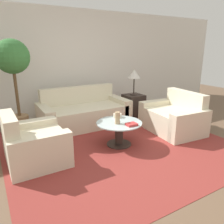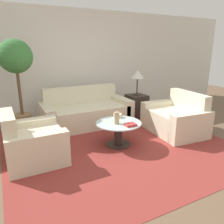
{
  "view_description": "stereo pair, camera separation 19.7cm",
  "coord_description": "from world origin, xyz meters",
  "px_view_note": "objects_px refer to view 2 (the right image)",
  "views": [
    {
      "loc": [
        -1.9,
        -2.35,
        1.69
      ],
      "look_at": [
        0.03,
        0.97,
        0.55
      ],
      "focal_mm": 35.0,
      "sensor_mm": 36.0,
      "label": 1
    },
    {
      "loc": [
        -1.72,
        -2.44,
        1.69
      ],
      "look_at": [
        0.03,
        0.97,
        0.55
      ],
      "focal_mm": 35.0,
      "sensor_mm": 36.0,
      "label": 2
    }
  ],
  "objects_px": {
    "armchair": "(31,144)",
    "bowl": "(118,116)",
    "table_lamp": "(137,75)",
    "coffee_table": "(118,130)",
    "potted_plant": "(17,66)",
    "book_stack": "(130,125)",
    "vase": "(117,118)",
    "sofa_main": "(86,112)",
    "loveseat": "(177,119)"
  },
  "relations": [
    {
      "from": "coffee_table",
      "to": "bowl",
      "type": "distance_m",
      "value": 0.34
    },
    {
      "from": "armchair",
      "to": "coffee_table",
      "type": "bearing_deg",
      "value": -95.34
    },
    {
      "from": "armchair",
      "to": "potted_plant",
      "type": "xyz_separation_m",
      "value": [
        0.03,
        1.39,
        1.06
      ]
    },
    {
      "from": "table_lamp",
      "to": "book_stack",
      "type": "relative_size",
      "value": 3.38
    },
    {
      "from": "armchair",
      "to": "book_stack",
      "type": "distance_m",
      "value": 1.61
    },
    {
      "from": "table_lamp",
      "to": "coffee_table",
      "type": "bearing_deg",
      "value": -133.72
    },
    {
      "from": "coffee_table",
      "to": "vase",
      "type": "relative_size",
      "value": 3.87
    },
    {
      "from": "book_stack",
      "to": "coffee_table",
      "type": "bearing_deg",
      "value": 112.03
    },
    {
      "from": "table_lamp",
      "to": "bowl",
      "type": "height_order",
      "value": "table_lamp"
    },
    {
      "from": "potted_plant",
      "to": "bowl",
      "type": "bearing_deg",
      "value": -38.66
    },
    {
      "from": "sofa_main",
      "to": "loveseat",
      "type": "height_order",
      "value": "sofa_main"
    },
    {
      "from": "potted_plant",
      "to": "coffee_table",
      "type": "bearing_deg",
      "value": -46.46
    },
    {
      "from": "potted_plant",
      "to": "vase",
      "type": "relative_size",
      "value": 8.92
    },
    {
      "from": "armchair",
      "to": "coffee_table",
      "type": "xyz_separation_m",
      "value": [
        1.46,
        -0.12,
        0.0
      ]
    },
    {
      "from": "sofa_main",
      "to": "book_stack",
      "type": "relative_size",
      "value": 10.57
    },
    {
      "from": "table_lamp",
      "to": "loveseat",
      "type": "bearing_deg",
      "value": -82.71
    },
    {
      "from": "sofa_main",
      "to": "loveseat",
      "type": "bearing_deg",
      "value": -40.65
    },
    {
      "from": "loveseat",
      "to": "vase",
      "type": "bearing_deg",
      "value": -82.76
    },
    {
      "from": "vase",
      "to": "bowl",
      "type": "distance_m",
      "value": 0.37
    },
    {
      "from": "coffee_table",
      "to": "table_lamp",
      "type": "distance_m",
      "value": 1.92
    },
    {
      "from": "table_lamp",
      "to": "book_stack",
      "type": "distance_m",
      "value": 1.98
    },
    {
      "from": "potted_plant",
      "to": "vase",
      "type": "bearing_deg",
      "value": -48.67
    },
    {
      "from": "sofa_main",
      "to": "book_stack",
      "type": "bearing_deg",
      "value": -82.0
    },
    {
      "from": "armchair",
      "to": "coffee_table",
      "type": "height_order",
      "value": "armchair"
    },
    {
      "from": "potted_plant",
      "to": "vase",
      "type": "height_order",
      "value": "potted_plant"
    },
    {
      "from": "potted_plant",
      "to": "book_stack",
      "type": "xyz_separation_m",
      "value": [
        1.53,
        -1.76,
        -0.89
      ]
    },
    {
      "from": "sofa_main",
      "to": "potted_plant",
      "type": "height_order",
      "value": "potted_plant"
    },
    {
      "from": "sofa_main",
      "to": "table_lamp",
      "type": "xyz_separation_m",
      "value": [
        1.34,
        -0.04,
        0.77
      ]
    },
    {
      "from": "sofa_main",
      "to": "coffee_table",
      "type": "distance_m",
      "value": 1.32
    },
    {
      "from": "armchair",
      "to": "loveseat",
      "type": "relative_size",
      "value": 0.73
    },
    {
      "from": "sofa_main",
      "to": "vase",
      "type": "bearing_deg",
      "value": -87.37
    },
    {
      "from": "table_lamp",
      "to": "potted_plant",
      "type": "height_order",
      "value": "potted_plant"
    },
    {
      "from": "coffee_table",
      "to": "bowl",
      "type": "relative_size",
      "value": 5.0
    },
    {
      "from": "sofa_main",
      "to": "bowl",
      "type": "xyz_separation_m",
      "value": [
        0.25,
        -1.05,
        0.19
      ]
    },
    {
      "from": "loveseat",
      "to": "bowl",
      "type": "bearing_deg",
      "value": -96.42
    },
    {
      "from": "sofa_main",
      "to": "armchair",
      "type": "relative_size",
      "value": 2.06
    },
    {
      "from": "loveseat",
      "to": "coffee_table",
      "type": "bearing_deg",
      "value": -84.65
    },
    {
      "from": "loveseat",
      "to": "book_stack",
      "type": "bearing_deg",
      "value": -73.79
    },
    {
      "from": "coffee_table",
      "to": "table_lamp",
      "type": "relative_size",
      "value": 1.3
    },
    {
      "from": "bowl",
      "to": "book_stack",
      "type": "distance_m",
      "value": 0.51
    },
    {
      "from": "armchair",
      "to": "sofa_main",
      "type": "bearing_deg",
      "value": -48.91
    },
    {
      "from": "bowl",
      "to": "book_stack",
      "type": "bearing_deg",
      "value": -93.76
    },
    {
      "from": "table_lamp",
      "to": "bowl",
      "type": "xyz_separation_m",
      "value": [
        -1.09,
        -1.01,
        -0.59
      ]
    },
    {
      "from": "sofa_main",
      "to": "loveseat",
      "type": "relative_size",
      "value": 1.51
    },
    {
      "from": "vase",
      "to": "bowl",
      "type": "xyz_separation_m",
      "value": [
        0.19,
        0.31,
        -0.07
      ]
    },
    {
      "from": "armchair",
      "to": "potted_plant",
      "type": "distance_m",
      "value": 1.75
    },
    {
      "from": "coffee_table",
      "to": "potted_plant",
      "type": "height_order",
      "value": "potted_plant"
    },
    {
      "from": "potted_plant",
      "to": "loveseat",
      "type": "bearing_deg",
      "value": -27.9
    },
    {
      "from": "vase",
      "to": "book_stack",
      "type": "height_order",
      "value": "vase"
    },
    {
      "from": "armchair",
      "to": "bowl",
      "type": "relative_size",
      "value": 5.85
    }
  ]
}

